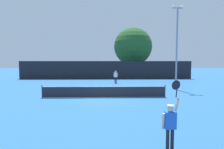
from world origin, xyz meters
name	(u,v)px	position (x,y,z in m)	size (l,w,h in m)	color
ground_plane	(104,97)	(0.00, 0.00, 0.00)	(120.00, 120.00, 0.00)	#235693
tennis_net	(104,91)	(0.00, 0.00, 0.51)	(10.44, 0.08, 1.07)	#232328
perimeter_fence	(106,70)	(0.00, 16.22, 1.49)	(28.64, 0.12, 2.99)	black
player_serving	(170,121)	(2.48, -9.81, 1.07)	(0.68, 0.39, 2.46)	blue
player_receiving	(116,76)	(1.39, 10.30, 1.02)	(0.57, 0.25, 1.67)	white
tennis_ball	(90,93)	(-1.36, 2.05, 0.03)	(0.07, 0.07, 0.07)	#CCE033
light_pole	(177,43)	(7.62, 4.33, 4.99)	(1.18, 0.28, 8.84)	gray
large_tree	(133,47)	(5.23, 22.05, 5.79)	(7.39, 7.39, 9.49)	brown
parked_car_near	(66,72)	(-8.09, 22.89, 0.78)	(2.31, 4.37, 1.69)	white
parked_car_mid	(115,72)	(1.82, 23.94, 0.78)	(2.06, 4.27, 1.69)	#B7B7BC
parked_car_far	(157,72)	(10.34, 23.08, 0.78)	(2.04, 4.26, 1.69)	red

